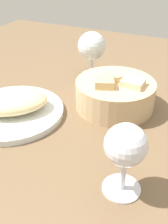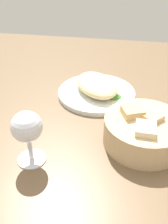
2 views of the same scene
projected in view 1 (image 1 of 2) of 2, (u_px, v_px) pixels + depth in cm
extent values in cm
cube|color=brown|center=(86.00, 131.00, 59.12)|extent=(140.00, 140.00, 2.00)
cylinder|color=white|center=(12.00, 112.00, 62.38)|extent=(23.54, 23.54, 1.40)
ellipsoid|color=beige|center=(10.00, 101.00, 60.85)|extent=(19.85, 18.19, 4.28)
cone|color=#3E812C|center=(34.00, 98.00, 64.94)|extent=(4.31, 4.31, 1.59)
cylinder|color=tan|center=(115.00, 94.00, 64.17)|extent=(18.55, 18.55, 6.55)
cube|color=beige|center=(132.00, 89.00, 61.34)|extent=(4.96, 4.51, 4.78)
cube|color=tan|center=(115.00, 82.00, 64.17)|extent=(5.38, 5.38, 4.01)
cube|color=tan|center=(104.00, 88.00, 61.02)|extent=(5.61, 5.86, 4.62)
cylinder|color=silver|center=(121.00, 187.00, 43.93)|extent=(6.27, 6.27, 0.60)
cylinder|color=silver|center=(123.00, 174.00, 42.35)|extent=(1.00, 1.00, 5.28)
sphere|color=silver|center=(126.00, 145.00, 39.18)|extent=(6.53, 6.53, 6.53)
cylinder|color=silver|center=(91.00, 74.00, 81.22)|extent=(5.65, 5.65, 0.60)
cylinder|color=silver|center=(91.00, 66.00, 79.92)|extent=(1.00, 1.00, 4.23)
sphere|color=silver|center=(92.00, 46.00, 76.65)|extent=(7.94, 7.94, 7.94)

